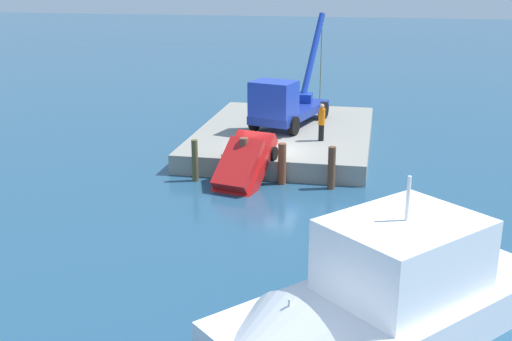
% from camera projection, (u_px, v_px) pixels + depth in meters
% --- Properties ---
extents(ground, '(200.00, 200.00, 0.00)m').
position_uv_depth(ground, '(271.00, 170.00, 30.69)').
color(ground, navy).
extents(dock, '(12.57, 9.18, 0.96)m').
position_uv_depth(dock, '(285.00, 137.00, 34.88)').
color(dock, gray).
rests_on(dock, ground).
extents(crane_truck, '(7.69, 3.94, 5.85)m').
position_uv_depth(crane_truck, '(285.00, 103.00, 34.53)').
color(crane_truck, navy).
rests_on(crane_truck, dock).
extents(dock_worker, '(0.34, 0.34, 1.90)m').
position_uv_depth(dock_worker, '(322.00, 122.00, 31.96)').
color(dock_worker, black).
rests_on(dock_worker, dock).
extents(salvaged_car, '(4.37, 2.87, 3.37)m').
position_uv_depth(salvaged_car, '(240.00, 173.00, 28.19)').
color(salvaged_car, red).
rests_on(salvaged_car, ground).
extents(moored_yacht, '(11.05, 10.50, 6.04)m').
position_uv_depth(moored_yacht, '(344.00, 335.00, 15.96)').
color(moored_yacht, white).
rests_on(moored_yacht, ground).
extents(piling_near, '(0.29, 0.29, 1.94)m').
position_uv_depth(piling_near, '(195.00, 161.00, 28.88)').
color(piling_near, brown).
rests_on(piling_near, ground).
extents(piling_mid, '(0.40, 0.40, 2.12)m').
position_uv_depth(piling_mid, '(244.00, 161.00, 28.53)').
color(piling_mid, brown).
rests_on(piling_mid, ground).
extents(piling_far, '(0.37, 0.37, 1.89)m').
position_uv_depth(piling_far, '(282.00, 164.00, 28.49)').
color(piling_far, brown).
rests_on(piling_far, ground).
extents(piling_end, '(0.34, 0.34, 1.91)m').
position_uv_depth(piling_end, '(332.00, 168.00, 27.87)').
color(piling_end, brown).
rests_on(piling_end, ground).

